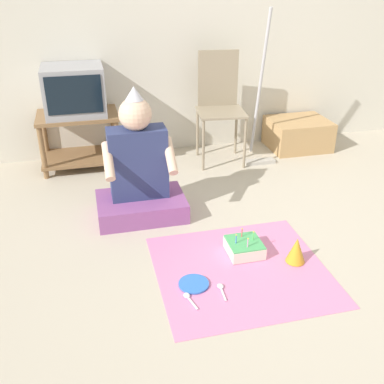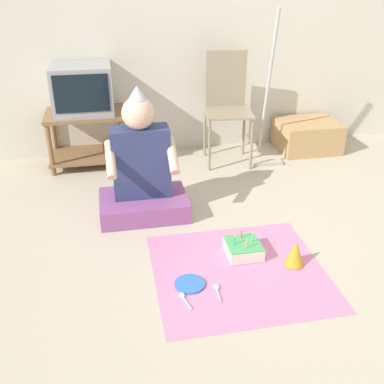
{
  "view_description": "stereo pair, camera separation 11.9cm",
  "coord_description": "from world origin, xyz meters",
  "views": [
    {
      "loc": [
        -1.17,
        -1.97,
        1.63
      ],
      "look_at": [
        -0.57,
        0.46,
        0.35
      ],
      "focal_mm": 42.0,
      "sensor_mm": 36.0,
      "label": 1
    },
    {
      "loc": [
        -1.05,
        -2.0,
        1.63
      ],
      "look_at": [
        -0.57,
        0.46,
        0.35
      ],
      "focal_mm": 42.0,
      "sensor_mm": 36.0,
      "label": 2
    }
  ],
  "objects": [
    {
      "name": "cardboard_box_stack",
      "position": [
        0.83,
        1.82,
        0.14
      ],
      "size": [
        0.56,
        0.47,
        0.28
      ],
      "color": "tan",
      "rests_on": "ground_plane"
    },
    {
      "name": "ground_plane",
      "position": [
        0.0,
        0.0,
        0.0
      ],
      "size": [
        16.0,
        16.0,
        0.0
      ],
      "primitive_type": "plane",
      "color": "#BCB29E"
    },
    {
      "name": "party_hat_blue",
      "position": [
        -0.02,
        0.06,
        0.09
      ],
      "size": [
        0.12,
        0.12,
        0.16
      ],
      "color": "gold",
      "rests_on": "party_cloth"
    },
    {
      "name": "plastic_spoon_near",
      "position": [
        -0.54,
        -0.08,
        0.01
      ],
      "size": [
        0.04,
        0.15,
        0.01
      ],
      "color": "white",
      "rests_on": "party_cloth"
    },
    {
      "name": "tv",
      "position": [
        -1.24,
        1.86,
        0.68
      ],
      "size": [
        0.49,
        0.44,
        0.4
      ],
      "color": "#99999E",
      "rests_on": "tv_stand"
    },
    {
      "name": "tv_stand",
      "position": [
        -1.24,
        1.86,
        0.29
      ],
      "size": [
        0.68,
        0.45,
        0.48
      ],
      "color": "olive",
      "rests_on": "ground_plane"
    },
    {
      "name": "person_seated",
      "position": [
        -0.85,
        0.88,
        0.31
      ],
      "size": [
        0.62,
        0.42,
        0.93
      ],
      "color": "#8C4C8C",
      "rests_on": "ground_plane"
    },
    {
      "name": "birthday_cake",
      "position": [
        -0.29,
        0.22,
        0.05
      ],
      "size": [
        0.21,
        0.21,
        0.15
      ],
      "color": "#F4E0C6",
      "rests_on": "party_cloth"
    },
    {
      "name": "dust_mop",
      "position": [
        0.33,
        1.6,
        0.4
      ],
      "size": [
        0.28,
        0.29,
        1.33
      ],
      "color": "#B2ADA3",
      "rests_on": "ground_plane"
    },
    {
      "name": "paper_plate",
      "position": [
        -0.68,
        -0.01,
        0.01
      ],
      "size": [
        0.17,
        0.17,
        0.01
      ],
      "color": "blue",
      "rests_on": "party_cloth"
    },
    {
      "name": "folding_chair",
      "position": [
        -0.0,
        1.75,
        0.55
      ],
      "size": [
        0.44,
        0.43,
        0.96
      ],
      "color": "gray",
      "rests_on": "ground_plane"
    },
    {
      "name": "wall_back",
      "position": [
        0.0,
        2.12,
        1.27
      ],
      "size": [
        6.4,
        0.06,
        2.55
      ],
      "color": "beige",
      "rests_on": "ground_plane"
    },
    {
      "name": "party_cloth",
      "position": [
        -0.37,
        0.06,
        0.0
      ],
      "size": [
        1.0,
        0.94,
        0.01
      ],
      "color": "pink",
      "rests_on": "ground_plane"
    },
    {
      "name": "plastic_spoon_far",
      "position": [
        -0.73,
        -0.11,
        0.01
      ],
      "size": [
        0.05,
        0.14,
        0.01
      ],
      "color": "white",
      "rests_on": "party_cloth"
    }
  ]
}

